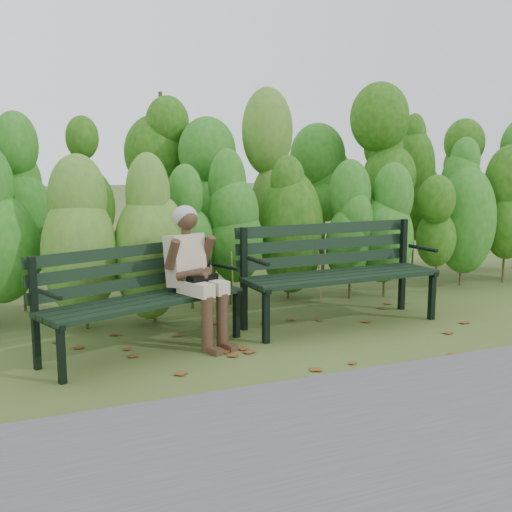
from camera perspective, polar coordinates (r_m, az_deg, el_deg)
name	(u,v)px	position (r m, az deg, el deg)	size (l,w,h in m)	color
ground	(271,343)	(5.50, 1.43, -8.27)	(80.00, 80.00, 0.00)	#3A491C
footpath	(428,447)	(3.74, 16.03, -17.11)	(60.00, 2.50, 0.01)	#474749
hedge_band	(206,194)	(7.00, -4.82, 5.88)	(11.04, 1.67, 2.42)	#47381E
leaf_litter	(200,353)	(5.24, -5.33, -9.16)	(5.07, 2.08, 0.01)	brown
bench_left	(138,290)	(5.27, -11.21, -3.20)	(1.90, 1.19, 0.90)	black
bench_right	(336,265)	(6.12, 7.62, -0.85)	(2.05, 0.76, 1.01)	black
seated_woman	(194,266)	(5.36, -5.92, -0.93)	(0.55, 0.75, 1.25)	#C1AF98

